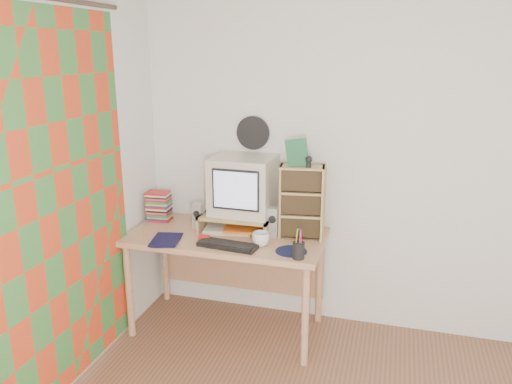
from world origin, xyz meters
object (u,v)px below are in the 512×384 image
Objects in this scene: desk at (229,248)px; dvd_stack at (159,205)px; diary at (153,238)px; crt_monitor at (243,186)px; mug at (261,239)px; cd_rack at (301,202)px; keyboard at (227,245)px.

dvd_stack is at bearing 171.87° from desk.
dvd_stack is 1.05× the size of diary.
crt_monitor reaches higher than dvd_stack.
desk is at bearing -132.55° from crt_monitor.
desk is 11.90× the size of mug.
cd_rack reaches higher than mug.
keyboard is 1.68× the size of dvd_stack.
diary is (-0.52, -0.42, -0.30)m from crt_monitor.
dvd_stack is (-0.68, -0.00, -0.21)m from crt_monitor.
diary is (-0.74, -0.13, -0.02)m from mug.
keyboard is at bearing -33.06° from dvd_stack.
dvd_stack is 1.12m from cd_rack.
dvd_stack is at bearing 170.58° from cd_rack.
mug is at bearing -22.08° from dvd_stack.
diary reaches higher than keyboard.
crt_monitor reaches higher than keyboard.
crt_monitor is at bearing 126.81° from mug.
dvd_stack is at bearing 98.73° from diary.
cd_rack reaches higher than diary.
desk is 2.74× the size of cd_rack.
dvd_stack reaches higher than diary.
keyboard is at bearing -156.25° from mug.
cd_rack is at bearing 47.53° from mug.
diary reaches higher than desk.
dvd_stack is (-0.59, 0.09, 0.25)m from desk.
keyboard is (0.01, -0.38, -0.31)m from crt_monitor.
dvd_stack reaches higher than keyboard.
crt_monitor is at bearing 26.65° from diary.
mug is at bearing -1.73° from diary.
diary is (-0.96, -0.37, -0.23)m from cd_rack.
keyboard reaches higher than desk.
crt_monitor is at bearing 167.30° from cd_rack.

